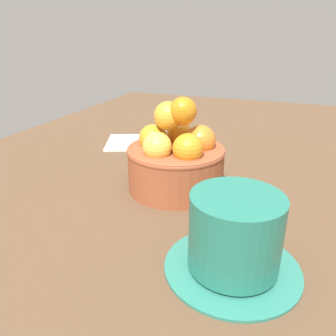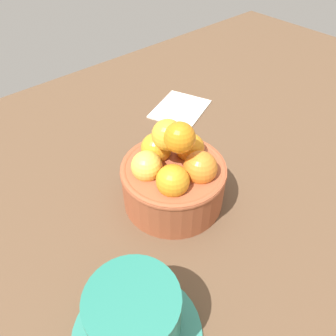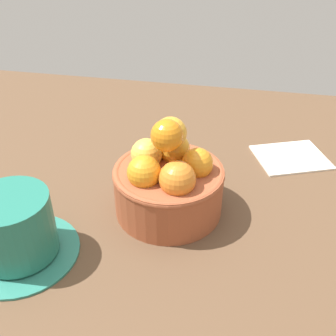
# 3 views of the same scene
# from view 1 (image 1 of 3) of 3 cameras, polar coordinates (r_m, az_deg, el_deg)

# --- Properties ---
(ground_plane) EXTENTS (1.46, 0.87, 0.04)m
(ground_plane) POSITION_cam_1_polar(r_m,az_deg,el_deg) (0.50, 1.28, -5.72)
(ground_plane) COLOR brown
(terracotta_bowl) EXTENTS (0.14, 0.14, 0.14)m
(terracotta_bowl) POSITION_cam_1_polar(r_m,az_deg,el_deg) (0.47, 1.37, 1.71)
(terracotta_bowl) COLOR #9E4C2D
(terracotta_bowl) RESTS_ON ground_plane
(coffee_cup) EXTENTS (0.13, 0.13, 0.08)m
(coffee_cup) POSITION_cam_1_polar(r_m,az_deg,el_deg) (0.32, 11.46, -11.68)
(coffee_cup) COLOR #2D7B6A
(coffee_cup) RESTS_ON ground_plane
(folded_napkin) EXTENTS (0.13, 0.12, 0.01)m
(folded_napkin) POSITION_cam_1_polar(r_m,az_deg,el_deg) (0.69, -6.86, 4.56)
(folded_napkin) COLOR white
(folded_napkin) RESTS_ON ground_plane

